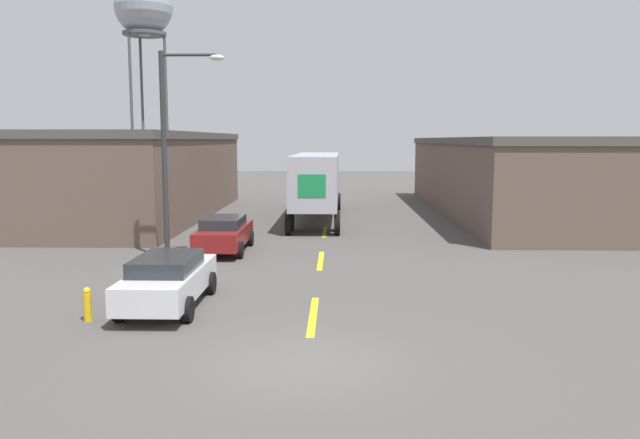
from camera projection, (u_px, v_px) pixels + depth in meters
name	position (u px, v px, depth m)	size (l,w,h in m)	color
ground_plane	(307.00, 363.00, 12.96)	(160.00, 160.00, 0.00)	#4C4947
road_centerline	(321.00, 260.00, 23.93)	(0.20, 18.85, 0.01)	yellow
warehouse_left	(132.00, 175.00, 37.42)	(9.35, 22.27, 5.04)	brown
warehouse_right	(531.00, 176.00, 38.76)	(11.36, 26.46, 4.74)	brown
semi_truck	(318.00, 180.00, 36.07)	(2.74, 13.99, 3.81)	black
parked_car_left_near	(168.00, 279.00, 17.20)	(1.97, 4.74, 1.46)	silver
parked_car_left_far	(224.00, 233.00, 25.72)	(1.97, 4.74, 1.46)	maroon
water_tower	(144.00, 9.00, 61.53)	(5.69, 5.69, 20.50)	#47474C
street_lamp	(171.00, 141.00, 23.50)	(2.45, 0.32, 7.88)	#2D2D30
fire_hydrant	(88.00, 304.00, 15.90)	(0.22, 0.22, 0.88)	gold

